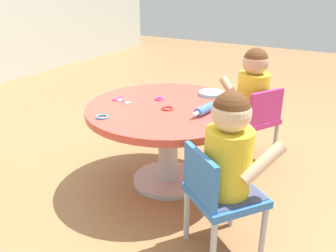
% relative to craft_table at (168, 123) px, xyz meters
% --- Properties ---
extents(ground_plane, '(10.00, 10.00, 0.00)m').
position_rel_craft_table_xyz_m(ground_plane, '(0.00, 0.00, -0.40)').
color(ground_plane, '#9E7247').
extents(craft_table, '(0.97, 0.97, 0.51)m').
position_rel_craft_table_xyz_m(craft_table, '(0.00, 0.00, 0.00)').
color(craft_table, silver).
rests_on(craft_table, ground).
extents(child_chair_left, '(0.42, 0.42, 0.54)m').
position_rel_craft_table_xyz_m(child_chair_left, '(-0.42, -0.51, -0.10)').
color(child_chair_left, '#B7B7BC').
rests_on(child_chair_left, ground).
extents(seated_child_left, '(0.44, 0.42, 0.51)m').
position_rel_craft_table_xyz_m(seated_child_left, '(-0.39, -0.54, 0.13)').
color(seated_child_left, '#3F4772').
rests_on(seated_child_left, ground).
extents(child_chair_right, '(0.41, 0.41, 0.54)m').
position_rel_craft_table_xyz_m(child_chair_right, '(0.56, -0.36, -0.10)').
color(child_chair_right, '#B7B7BC').
rests_on(child_chair_right, ground).
extents(seated_child_right, '(0.40, 0.43, 0.51)m').
position_rel_craft_table_xyz_m(seated_child_right, '(0.58, -0.32, 0.13)').
color(seated_child_right, '#3F4772').
rests_on(seated_child_right, ground).
extents(rolling_pin, '(0.23, 0.07, 0.05)m').
position_rel_craft_table_xyz_m(rolling_pin, '(-0.01, -0.24, 0.14)').
color(rolling_pin, '#3F72CC').
rests_on(rolling_pin, craft_table).
extents(craft_scissors, '(0.09, 0.14, 0.01)m').
position_rel_craft_table_xyz_m(craft_scissors, '(-0.06, 0.30, 0.11)').
color(craft_scissors, silver).
rests_on(craft_scissors, craft_table).
extents(playdough_blob_0, '(0.09, 0.09, 0.02)m').
position_rel_craft_table_xyz_m(playdough_blob_0, '(0.12, -0.30, 0.12)').
color(playdough_blob_0, '#CC99E5').
rests_on(playdough_blob_0, craft_table).
extents(playdough_blob_1, '(0.16, 0.16, 0.02)m').
position_rel_craft_table_xyz_m(playdough_blob_1, '(0.32, -0.13, 0.12)').
color(playdough_blob_1, '#8CCCF2').
rests_on(playdough_blob_1, craft_table).
extents(cookie_cutter_0, '(0.06, 0.06, 0.01)m').
position_rel_craft_table_xyz_m(cookie_cutter_0, '(0.08, 0.11, 0.12)').
color(cookie_cutter_0, '#D83FA5').
rests_on(cookie_cutter_0, craft_table).
extents(cookie_cutter_1, '(0.07, 0.07, 0.01)m').
position_rel_craft_table_xyz_m(cookie_cutter_1, '(-0.05, -0.03, 0.12)').
color(cookie_cutter_1, red).
rests_on(cookie_cutter_1, craft_table).
extents(cookie_cutter_2, '(0.07, 0.07, 0.01)m').
position_rel_craft_table_xyz_m(cookie_cutter_2, '(-0.35, 0.21, 0.12)').
color(cookie_cutter_2, '#3F99D8').
rests_on(cookie_cutter_2, craft_table).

